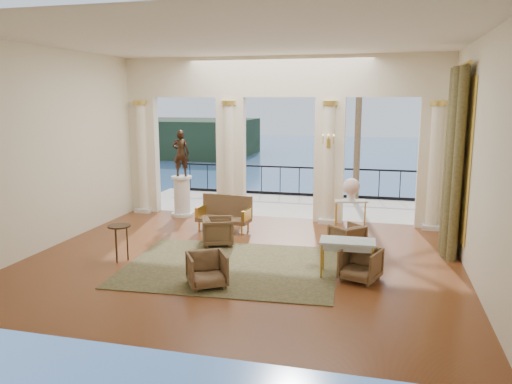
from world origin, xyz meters
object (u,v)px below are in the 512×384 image
(settee, at_px, (225,213))
(pedestal, at_px, (182,197))
(armchair_b, at_px, (360,263))
(armchair_d, at_px, (218,230))
(game_table, at_px, (347,244))
(console_table, at_px, (351,205))
(armchair_a, at_px, (207,268))
(statue, at_px, (181,153))
(armchair_c, at_px, (347,236))
(side_table, at_px, (119,230))

(settee, relative_size, pedestal, 1.22)
(armchair_b, xyz_separation_m, armchair_d, (-3.32, 1.56, 0.01))
(game_table, distance_m, console_table, 3.51)
(armchair_a, height_order, settee, settee)
(settee, height_order, statue, statue)
(pedestal, bearing_deg, statue, 135.00)
(armchair_b, distance_m, console_table, 3.74)
(settee, bearing_deg, armchair_b, -33.14)
(armchair_a, relative_size, settee, 0.48)
(console_table, bearing_deg, armchair_d, -158.77)
(armchair_d, xyz_separation_m, pedestal, (-1.96, 2.59, 0.20))
(armchair_a, bearing_deg, armchair_c, 19.98)
(side_table, bearing_deg, armchair_b, 0.59)
(game_table, bearing_deg, console_table, 90.64)
(armchair_b, relative_size, statue, 0.52)
(armchair_d, relative_size, pedestal, 0.61)
(console_table, bearing_deg, game_table, -102.56)
(statue, bearing_deg, pedestal, 128.04)
(pedestal, xyz_separation_m, statue, (-0.00, 0.00, 1.27))
(side_table, bearing_deg, console_table, 39.75)
(pedestal, distance_m, side_table, 4.22)
(pedestal, distance_m, statue, 1.27)
(armchair_d, height_order, settee, settee)
(armchair_a, relative_size, pedestal, 0.59)
(game_table, xyz_separation_m, side_table, (-4.68, -0.24, 0.02))
(armchair_d, relative_size, game_table, 0.67)
(armchair_c, height_order, statue, statue)
(armchair_a, distance_m, pedestal, 5.76)
(statue, bearing_deg, armchair_c, 148.33)
(settee, height_order, pedestal, pedestal)
(armchair_b, height_order, statue, statue)
(armchair_b, distance_m, statue, 6.88)
(armchair_d, distance_m, console_table, 3.61)
(game_table, relative_size, side_table, 1.37)
(settee, distance_m, side_table, 3.23)
(armchair_b, xyz_separation_m, armchair_c, (-0.38, 1.90, -0.02))
(armchair_a, relative_size, armchair_b, 1.00)
(armchair_d, bearing_deg, armchair_b, -136.58)
(armchair_b, bearing_deg, game_table, 163.05)
(pedestal, distance_m, console_table, 4.88)
(armchair_b, bearing_deg, armchair_c, 120.66)
(armchair_a, distance_m, armchair_b, 2.85)
(console_table, bearing_deg, armchair_a, -130.90)
(statue, bearing_deg, settee, 136.23)
(armchair_a, xyz_separation_m, armchair_d, (-0.64, 2.55, 0.01))
(armchair_b, relative_size, pedestal, 0.59)
(armchair_b, distance_m, game_table, 0.44)
(armchair_c, relative_size, side_table, 0.85)
(armchair_d, bearing_deg, armchair_a, 172.82)
(settee, bearing_deg, armchair_d, -73.69)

